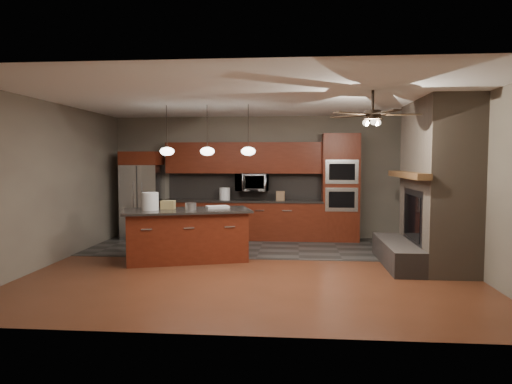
# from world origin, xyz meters

# --- Properties ---
(ground) EXTENTS (7.00, 7.00, 0.00)m
(ground) POSITION_xyz_m (0.00, 0.00, 0.00)
(ground) COLOR #5E2F1C
(ground) RESTS_ON ground
(ceiling) EXTENTS (7.00, 6.00, 0.02)m
(ceiling) POSITION_xyz_m (0.00, 0.00, 2.80)
(ceiling) COLOR white
(ceiling) RESTS_ON back_wall
(back_wall) EXTENTS (7.00, 0.02, 2.80)m
(back_wall) POSITION_xyz_m (0.00, 3.00, 1.40)
(back_wall) COLOR slate
(back_wall) RESTS_ON ground
(right_wall) EXTENTS (0.02, 6.00, 2.80)m
(right_wall) POSITION_xyz_m (3.50, 0.00, 1.40)
(right_wall) COLOR slate
(right_wall) RESTS_ON ground
(left_wall) EXTENTS (0.02, 6.00, 2.80)m
(left_wall) POSITION_xyz_m (-3.50, 0.00, 1.40)
(left_wall) COLOR slate
(left_wall) RESTS_ON ground
(slate_tile_patch) EXTENTS (7.00, 2.40, 0.01)m
(slate_tile_patch) POSITION_xyz_m (0.00, 1.80, 0.01)
(slate_tile_patch) COLOR #383632
(slate_tile_patch) RESTS_ON ground
(fireplace_column) EXTENTS (1.30, 2.10, 2.80)m
(fireplace_column) POSITION_xyz_m (3.04, 0.40, 1.30)
(fireplace_column) COLOR #746453
(fireplace_column) RESTS_ON ground
(back_cabinetry) EXTENTS (3.59, 0.64, 2.20)m
(back_cabinetry) POSITION_xyz_m (-0.48, 2.74, 0.89)
(back_cabinetry) COLOR maroon
(back_cabinetry) RESTS_ON ground
(oven_tower) EXTENTS (0.80, 0.63, 2.38)m
(oven_tower) POSITION_xyz_m (1.70, 2.69, 1.19)
(oven_tower) COLOR maroon
(oven_tower) RESTS_ON ground
(microwave) EXTENTS (0.73, 0.41, 0.50)m
(microwave) POSITION_xyz_m (-0.27, 2.75, 1.30)
(microwave) COLOR silver
(microwave) RESTS_ON back_cabinetry
(refrigerator) EXTENTS (0.85, 0.75, 1.99)m
(refrigerator) POSITION_xyz_m (-2.79, 2.62, 0.99)
(refrigerator) COLOR silver
(refrigerator) RESTS_ON ground
(kitchen_island) EXTENTS (2.42, 1.62, 0.92)m
(kitchen_island) POSITION_xyz_m (-1.22, 0.44, 0.46)
(kitchen_island) COLOR maroon
(kitchen_island) RESTS_ON ground
(white_bucket) EXTENTS (0.39, 0.39, 0.31)m
(white_bucket) POSITION_xyz_m (-1.84, 0.27, 1.08)
(white_bucket) COLOR white
(white_bucket) RESTS_ON kitchen_island
(paint_can) EXTENTS (0.20, 0.20, 0.13)m
(paint_can) POSITION_xyz_m (-1.13, 0.33, 0.98)
(paint_can) COLOR #B3B3B8
(paint_can) RESTS_ON kitchen_island
(paint_tray) EXTENTS (0.47, 0.40, 0.04)m
(paint_tray) POSITION_xyz_m (-0.73, 0.74, 0.94)
(paint_tray) COLOR silver
(paint_tray) RESTS_ON kitchen_island
(cardboard_box) EXTENTS (0.24, 0.17, 0.15)m
(cardboard_box) POSITION_xyz_m (-1.59, 0.50, 1.00)
(cardboard_box) COLOR olive
(cardboard_box) RESTS_ON kitchen_island
(counter_bucket) EXTENTS (0.31, 0.31, 0.27)m
(counter_bucket) POSITION_xyz_m (-0.89, 2.70, 1.04)
(counter_bucket) COLOR white
(counter_bucket) RESTS_ON back_cabinetry
(counter_box) EXTENTS (0.19, 0.15, 0.21)m
(counter_box) POSITION_xyz_m (0.37, 2.65, 1.00)
(counter_box) COLOR #8C6848
(counter_box) RESTS_ON back_cabinetry
(pendant_left) EXTENTS (0.26, 0.26, 0.92)m
(pendant_left) POSITION_xyz_m (-1.65, 0.70, 1.96)
(pendant_left) COLOR black
(pendant_left) RESTS_ON ceiling
(pendant_center) EXTENTS (0.26, 0.26, 0.92)m
(pendant_center) POSITION_xyz_m (-0.90, 0.70, 1.96)
(pendant_center) COLOR black
(pendant_center) RESTS_ON ceiling
(pendant_right) EXTENTS (0.26, 0.26, 0.92)m
(pendant_right) POSITION_xyz_m (-0.15, 0.70, 1.96)
(pendant_right) COLOR black
(pendant_right) RESTS_ON ceiling
(ceiling_fan) EXTENTS (1.27, 1.33, 0.41)m
(ceiling_fan) POSITION_xyz_m (1.80, -0.80, 2.46)
(ceiling_fan) COLOR black
(ceiling_fan) RESTS_ON ceiling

